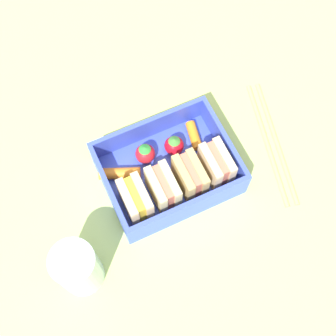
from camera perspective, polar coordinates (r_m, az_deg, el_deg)
ground_plane at (r=64.51cm, az=-0.00°, el=-1.30°), size 120.00×120.00×2.00cm
bento_tray at (r=63.03cm, az=-0.00°, el=-0.75°), size 16.96×13.11×1.20cm
bento_rim at (r=60.64cm, az=-0.00°, el=0.19°), size 16.96×13.11×4.00cm
sandwich_left at (r=60.60cm, az=5.90°, el=0.44°), size 2.97×5.09×4.87cm
sandwich_center_left at (r=59.72cm, az=2.68°, el=-0.97°), size 2.97×5.09×4.87cm
sandwich_center at (r=59.07cm, az=-0.62°, el=-2.41°), size 2.97×5.09×4.87cm
sandwich_center_right at (r=58.66cm, az=-3.99°, el=-3.87°), size 2.97×5.09×4.87cm
carrot_stick_left at (r=64.14cm, az=3.19°, el=3.97°), size 2.08×4.20×1.38cm
strawberry_far_left at (r=62.55cm, az=0.75°, el=2.80°), size 2.65×2.65×3.25cm
strawberry_left at (r=62.09cm, az=-2.80°, el=1.80°), size 2.67×2.67×3.27cm
carrot_stick_far_left at (r=61.93cm, az=-5.91°, el=-0.65°), size 5.62×3.56×1.53cm
chopstick_pair at (r=66.94cm, az=12.59°, el=3.15°), size 6.39×19.04×0.70cm
drinking_glass at (r=56.61cm, az=-10.93°, el=-11.91°), size 5.26×5.26×8.51cm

